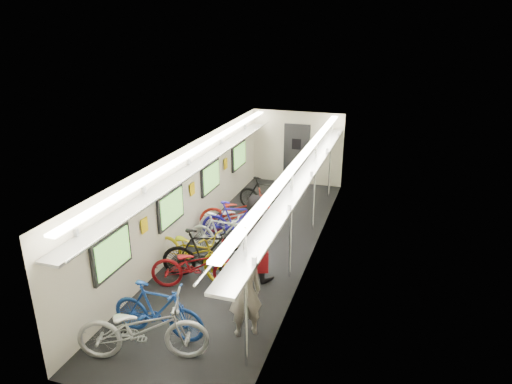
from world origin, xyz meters
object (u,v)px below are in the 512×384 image
Objects in this scene: bicycle_0 at (143,329)px; backpack at (260,261)px; bicycle_1 at (158,310)px; passenger_mid at (255,237)px; passenger_near at (245,293)px.

backpack is (1.51, 1.36, 0.73)m from bicycle_0.
passenger_mid reaches higher than bicycle_1.
bicycle_0 is 3.09m from passenger_mid.
passenger_mid is (0.95, 2.37, 0.41)m from bicycle_1.
backpack is at bearing -66.60° from bicycle_0.
bicycle_1 is 1.50m from passenger_near.
passenger_mid is at bearing -35.55° from bicycle_0.
passenger_near is at bearing -70.19° from bicycle_0.
bicycle_0 is 2.16m from backpack.
passenger_near is (1.34, 1.06, 0.26)m from bicycle_0.
backpack is at bearing -155.81° from passenger_near.
passenger_near is 4.26× the size of backpack.
passenger_near reaches higher than backpack.
backpack is (0.61, -1.57, 0.36)m from passenger_mid.
bicycle_1 is 2.59m from passenger_mid.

